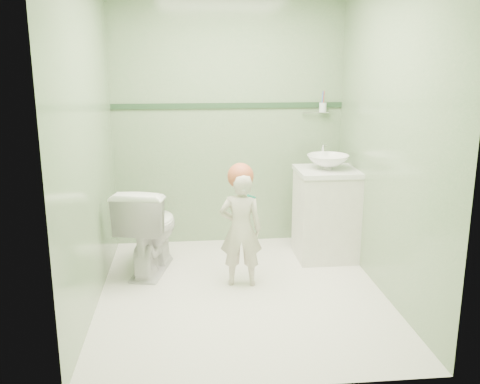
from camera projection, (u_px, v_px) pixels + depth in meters
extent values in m
plane|color=silver|center=(242.00, 293.00, 4.19)|extent=(2.50, 2.50, 0.00)
cube|color=gray|center=(228.00, 121.00, 5.09)|extent=(2.20, 0.04, 2.40)
cube|color=gray|center=(268.00, 180.00, 2.69)|extent=(2.20, 0.04, 2.40)
cube|color=gray|center=(88.00, 144.00, 3.78)|extent=(0.04, 2.50, 2.40)
cube|color=gray|center=(388.00, 139.00, 4.00)|extent=(0.04, 2.50, 2.40)
cube|color=#264429|center=(228.00, 106.00, 5.05)|extent=(2.20, 0.02, 0.05)
cube|color=white|center=(326.00, 215.00, 4.85)|extent=(0.52, 0.50, 0.80)
cube|color=white|center=(327.00, 171.00, 4.74)|extent=(0.54, 0.52, 0.04)
imported|color=white|center=(328.00, 162.00, 4.72)|extent=(0.37, 0.37, 0.13)
cylinder|color=silver|center=(322.00, 152.00, 4.90)|extent=(0.03, 0.03, 0.18)
cylinder|color=silver|center=(324.00, 144.00, 4.83)|extent=(0.02, 0.12, 0.02)
cylinder|color=silver|center=(316.00, 112.00, 5.11)|extent=(0.26, 0.02, 0.02)
cylinder|color=silver|center=(323.00, 107.00, 5.08)|extent=(0.07, 0.07, 0.09)
cylinder|color=#D74D44|center=(324.00, 100.00, 5.07)|extent=(0.01, 0.01, 0.17)
cylinder|color=blue|center=(322.00, 100.00, 5.06)|extent=(0.01, 0.01, 0.17)
imported|color=white|center=(149.00, 228.00, 4.54)|extent=(0.58, 0.82, 0.76)
imported|color=beige|center=(241.00, 230.00, 4.24)|extent=(0.36, 0.25, 0.93)
sphere|color=#B45735|center=(241.00, 176.00, 4.15)|extent=(0.21, 0.21, 0.21)
cylinder|color=#127D66|center=(252.00, 197.00, 4.04)|extent=(0.09, 0.13, 0.06)
cube|color=white|center=(244.00, 190.00, 4.07)|extent=(0.03, 0.03, 0.02)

